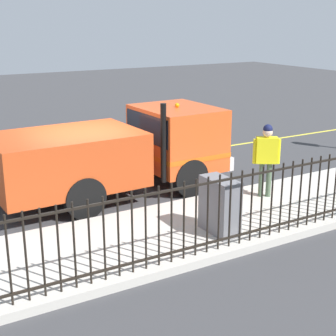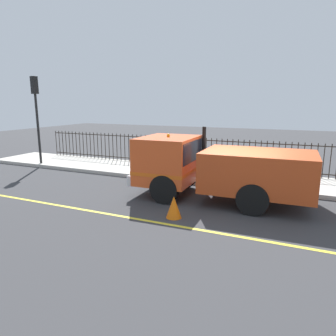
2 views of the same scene
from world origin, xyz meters
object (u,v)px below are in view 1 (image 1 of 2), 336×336
object	(u,v)px
utility_cabinet	(220,206)
work_truck	(125,148)
traffic_cone	(108,159)
worker_standing	(267,153)

from	to	relation	value
utility_cabinet	work_truck	bearing A→B (deg)	-173.72
work_truck	traffic_cone	size ratio (longest dim) A/B	9.29
traffic_cone	work_truck	bearing A→B (deg)	-11.48
work_truck	traffic_cone	world-z (taller)	work_truck
worker_standing	traffic_cone	bearing A→B (deg)	-32.49
utility_cabinet	traffic_cone	distance (m)	5.65
work_truck	worker_standing	size ratio (longest dim) A/B	3.37
worker_standing	utility_cabinet	size ratio (longest dim) A/B	1.58
worker_standing	traffic_cone	distance (m)	5.03
utility_cabinet	traffic_cone	size ratio (longest dim) A/B	1.75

